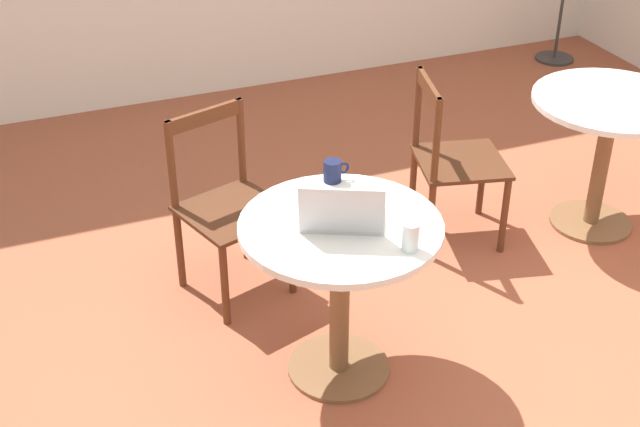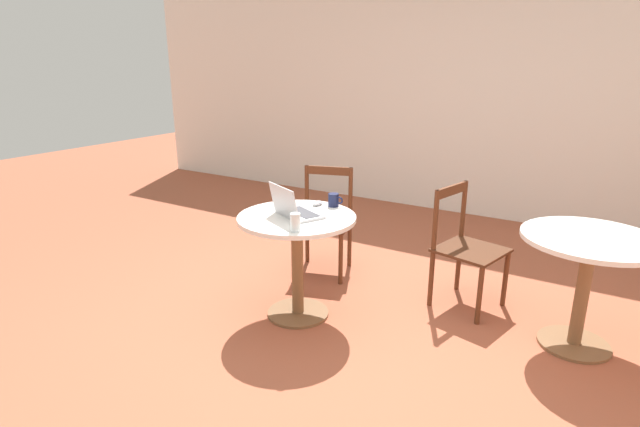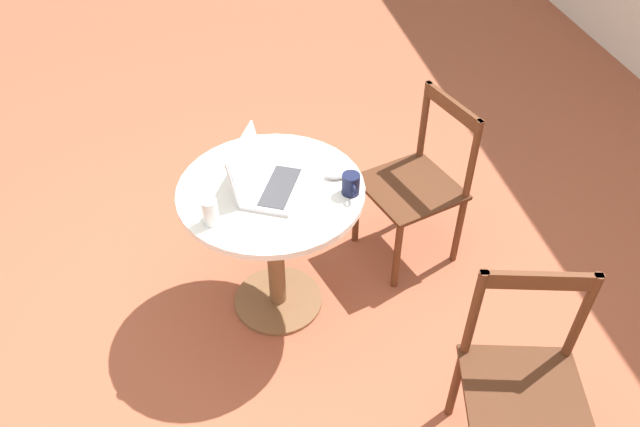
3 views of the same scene
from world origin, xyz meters
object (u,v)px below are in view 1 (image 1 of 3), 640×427
(cafe_table_mid, at_px, (608,129))
(drinking_glass, at_px, (411,237))
(laptop, at_px, (342,216))
(mug, at_px, (333,171))
(cafe_table_near, at_px, (340,261))
(chair_mid_left, at_px, (452,161))
(mouse, at_px, (310,186))
(chair_near_back, at_px, (228,206))

(cafe_table_mid, height_order, drinking_glass, drinking_glass)
(laptop, relative_size, mug, 3.48)
(cafe_table_near, bearing_deg, laptop, -96.16)
(laptop, bearing_deg, drinking_glass, -55.10)
(cafe_table_mid, bearing_deg, chair_mid_left, 166.42)
(cafe_table_near, height_order, chair_mid_left, chair_mid_left)
(cafe_table_near, distance_m, cafe_table_mid, 1.83)
(laptop, relative_size, drinking_glass, 3.52)
(cafe_table_mid, distance_m, chair_mid_left, 0.82)
(mug, xyz_separation_m, drinking_glass, (0.07, -0.59, 0.01))
(laptop, bearing_deg, mug, 73.21)
(mouse, bearing_deg, chair_near_back, 115.51)
(mug, bearing_deg, drinking_glass, -83.53)
(cafe_table_near, xyz_separation_m, chair_mid_left, (0.95, 0.78, -0.12))
(cafe_table_near, bearing_deg, cafe_table_mid, 18.68)
(cafe_table_mid, xyz_separation_m, mug, (-1.63, -0.26, 0.22))
(mouse, relative_size, mug, 0.87)
(cafe_table_mid, bearing_deg, mouse, -170.36)
(mouse, bearing_deg, chair_mid_left, 26.85)
(laptop, bearing_deg, chair_near_back, 107.07)
(chair_mid_left, bearing_deg, cafe_table_mid, -13.58)
(drinking_glass, bearing_deg, mouse, 108.36)
(cafe_table_near, height_order, chair_near_back, chair_near_back)
(chair_mid_left, height_order, drinking_glass, chair_mid_left)
(mug, bearing_deg, chair_near_back, 127.88)
(cafe_table_near, height_order, cafe_table_mid, same)
(cafe_table_near, xyz_separation_m, mug, (0.10, 0.32, 0.22))
(chair_mid_left, relative_size, laptop, 2.21)
(cafe_table_near, bearing_deg, mouse, 92.96)
(chair_mid_left, distance_m, laptop, 1.28)
(cafe_table_near, distance_m, laptop, 0.22)
(cafe_table_near, relative_size, cafe_table_mid, 1.00)
(cafe_table_mid, height_order, laptop, laptop)
(cafe_table_near, height_order, mug, mug)
(chair_near_back, relative_size, drinking_glass, 7.79)
(mug, bearing_deg, cafe_table_mid, 9.10)
(cafe_table_near, relative_size, mouse, 8.06)
(chair_mid_left, distance_m, drinking_glass, 1.34)
(chair_near_back, xyz_separation_m, mug, (0.34, -0.44, 0.34))
(mouse, bearing_deg, mug, 16.96)
(laptop, bearing_deg, mouse, 92.42)
(laptop, xyz_separation_m, mug, (0.10, 0.34, 0.00))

